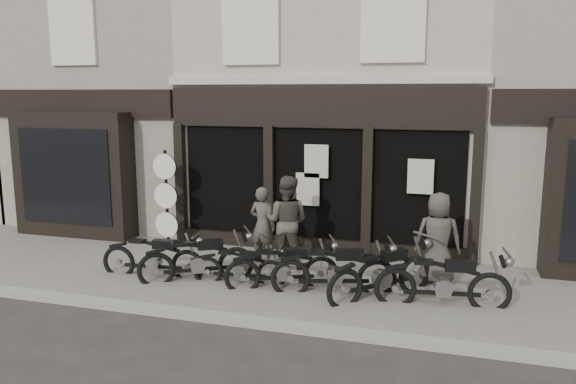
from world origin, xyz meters
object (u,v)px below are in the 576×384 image
(motorcycle_5, at_px, (382,278))
(advert_sign_post, at_px, (166,204))
(motorcycle_0, at_px, (154,261))
(man_left, at_px, (263,225))
(man_right, at_px, (438,238))
(motorcycle_2, at_px, (241,270))
(motorcycle_4, at_px, (335,275))
(motorcycle_6, at_px, (444,287))
(motorcycle_3, at_px, (283,272))
(motorcycle_1, at_px, (198,264))
(man_centre, at_px, (287,221))

(motorcycle_5, height_order, advert_sign_post, advert_sign_post)
(motorcycle_0, relative_size, man_left, 1.31)
(man_left, distance_m, man_right, 3.69)
(motorcycle_2, height_order, advert_sign_post, advert_sign_post)
(motorcycle_4, height_order, motorcycle_6, motorcycle_6)
(motorcycle_2, distance_m, advert_sign_post, 3.22)
(motorcycle_4, bearing_deg, motorcycle_5, -11.59)
(motorcycle_2, bearing_deg, motorcycle_3, -8.64)
(man_left, height_order, man_right, man_right)
(motorcycle_6, relative_size, man_left, 1.40)
(motorcycle_6, distance_m, man_left, 4.13)
(motorcycle_1, distance_m, motorcycle_2, 0.87)
(motorcycle_2, relative_size, motorcycle_4, 0.82)
(motorcycle_1, bearing_deg, motorcycle_3, -28.81)
(motorcycle_4, bearing_deg, man_right, 14.51)
(motorcycle_2, xyz_separation_m, man_left, (-0.00, 1.34, 0.60))
(motorcycle_0, distance_m, motorcycle_1, 0.96)
(motorcycle_3, height_order, man_right, man_right)
(motorcycle_1, distance_m, motorcycle_5, 3.62)
(motorcycle_2, bearing_deg, motorcycle_1, 178.85)
(motorcycle_1, relative_size, motorcycle_4, 0.90)
(motorcycle_1, bearing_deg, advert_sign_post, 101.34)
(motorcycle_6, relative_size, man_centre, 1.21)
(man_left, distance_m, man_centre, 0.59)
(motorcycle_6, relative_size, man_right, 1.31)
(motorcycle_2, relative_size, man_left, 1.12)
(motorcycle_5, xyz_separation_m, man_centre, (-2.18, 1.20, 0.64))
(motorcycle_6, xyz_separation_m, man_right, (-0.16, 1.15, 0.57))
(man_left, bearing_deg, motorcycle_3, 134.35)
(motorcycle_3, xyz_separation_m, man_centre, (-0.32, 1.29, 0.68))
(motorcycle_3, height_order, man_centre, man_centre)
(motorcycle_0, height_order, advert_sign_post, advert_sign_post)
(motorcycle_1, xyz_separation_m, motorcycle_2, (0.87, 0.09, -0.08))
(motorcycle_5, distance_m, advert_sign_post, 5.62)
(motorcycle_0, xyz_separation_m, motorcycle_1, (0.96, 0.03, 0.02))
(motorcycle_4, relative_size, man_centre, 1.17)
(motorcycle_1, relative_size, motorcycle_5, 1.08)
(motorcycle_6, bearing_deg, motorcycle_5, 164.00)
(man_left, relative_size, advert_sign_post, 0.68)
(man_centre, bearing_deg, motorcycle_4, 137.57)
(man_left, height_order, man_centre, man_centre)
(motorcycle_0, bearing_deg, motorcycle_4, -3.57)
(motorcycle_5, bearing_deg, man_centre, 104.58)
(motorcycle_0, bearing_deg, man_right, 6.74)
(motorcycle_0, height_order, man_centre, man_centre)
(motorcycle_2, relative_size, man_centre, 0.96)
(motorcycle_5, distance_m, man_right, 1.47)
(motorcycle_4, xyz_separation_m, motorcycle_5, (0.86, 0.07, 0.01))
(motorcycle_2, bearing_deg, man_right, 9.04)
(man_left, bearing_deg, motorcycle_5, 166.41)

